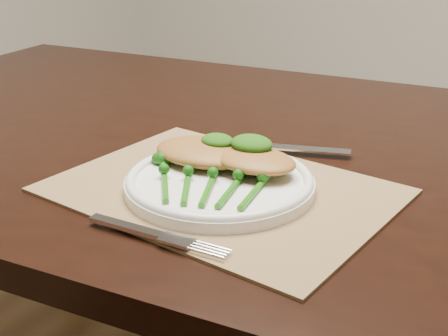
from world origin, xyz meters
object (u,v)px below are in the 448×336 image
Objects in this scene: placemat at (222,190)px; chicken_fillet_left at (206,152)px; dinner_plate at (220,182)px; dining_table at (244,332)px; broccolini_bundle at (210,184)px.

placemat is 0.07m from chicken_fillet_left.
dining_table is at bearing 112.74° from dinner_plate.
dinner_plate is 1.21× the size of broccolini_bundle.
dinner_plate is at bearing 75.86° from broccolini_bundle.
chicken_fillet_left reaches higher than dining_table.
dinner_plate reaches higher than placemat.
placemat reaches higher than dining_table.
dining_table is 0.46m from broccolini_bundle.
dining_table is 0.43m from placemat.
chicken_fillet_left is (0.03, -0.16, 0.41)m from dining_table.
dining_table is 4.14× the size of placemat.
broccolini_bundle is at bearing -80.72° from placemat.
chicken_fillet_left reaches higher than dinner_plate.
dinner_plate is at bearing -46.35° from chicken_fillet_left.
broccolini_bundle is (0.09, -0.22, 0.39)m from dining_table.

